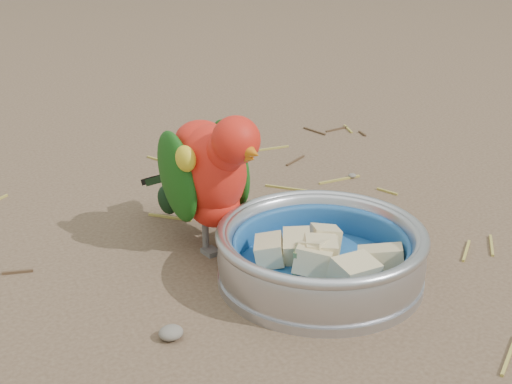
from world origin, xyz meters
name	(u,v)px	position (x,y,z in m)	size (l,w,h in m)	color
ground	(268,277)	(0.00, 0.00, 0.00)	(60.00, 60.00, 0.00)	brown
food_bowl	(320,274)	(0.05, -0.03, 0.01)	(0.22, 0.22, 0.02)	#B2B2BA
bowl_wall	(321,249)	(0.05, -0.03, 0.04)	(0.22, 0.22, 0.04)	#B2B2BA
fruit_wedges	(321,255)	(0.05, -0.03, 0.03)	(0.13, 0.13, 0.03)	#CCB885
lory_parrot	(211,182)	(-0.03, 0.09, 0.08)	(0.10, 0.21, 0.17)	red
ground_debris	(261,240)	(0.03, 0.08, 0.00)	(0.90, 0.80, 0.01)	#A69541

